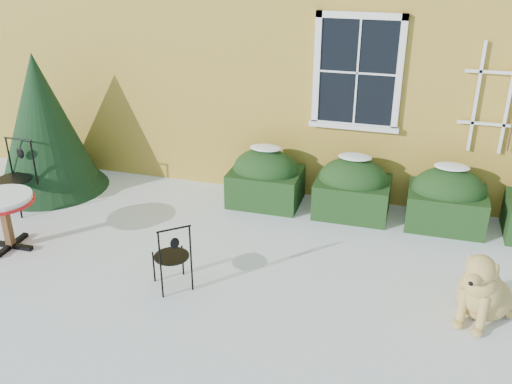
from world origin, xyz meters
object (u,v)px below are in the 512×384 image
(evergreen_shrub, at_px, (45,136))
(patio_chair_far, at_px, (16,176))
(patio_chair_near, at_px, (172,256))
(dog, at_px, (482,291))
(bistro_table, at_px, (3,205))

(evergreen_shrub, distance_m, patio_chair_far, 0.85)
(evergreen_shrub, xyz_separation_m, patio_chair_far, (-0.00, -0.78, -0.35))
(evergreen_shrub, bearing_deg, patio_chair_near, -34.19)
(dog, bearing_deg, bistro_table, -155.25)
(patio_chair_near, height_order, dog, dog)
(evergreen_shrub, distance_m, bistro_table, 1.93)
(evergreen_shrub, xyz_separation_m, patio_chair_near, (3.03, -2.06, -0.44))
(patio_chair_near, relative_size, patio_chair_far, 0.81)
(patio_chair_far, bearing_deg, patio_chair_near, -20.14)
(evergreen_shrub, relative_size, bistro_table, 2.69)
(evergreen_shrub, distance_m, dog, 6.62)
(evergreen_shrub, height_order, patio_chair_near, evergreen_shrub)
(bistro_table, bearing_deg, dog, 1.00)
(evergreen_shrub, relative_size, patio_chair_near, 2.55)
(patio_chair_far, bearing_deg, dog, -5.62)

